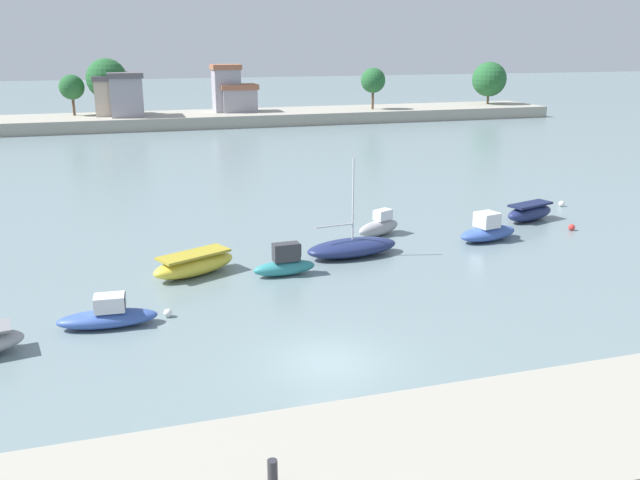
{
  "coord_description": "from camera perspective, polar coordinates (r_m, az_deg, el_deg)",
  "views": [
    {
      "loc": [
        -7.01,
        -21.97,
        11.59
      ],
      "look_at": [
        3.79,
        13.63,
        0.6
      ],
      "focal_mm": 38.06,
      "sensor_mm": 36.0,
      "label": 1
    }
  ],
  "objects": [
    {
      "name": "distant_shoreline",
      "position": [
        98.31,
        -14.45,
        10.58
      ],
      "size": [
        115.77,
        11.25,
        9.26
      ],
      "color": "#9E998C",
      "rests_on": "ground"
    },
    {
      "name": "mooring_bollard",
      "position": [
        15.95,
        -4.01,
        -18.97
      ],
      "size": [
        0.23,
        0.23,
        0.66
      ],
      "primitive_type": "cylinder",
      "color": "#2D2D33",
      "rests_on": "seawall_embankment"
    },
    {
      "name": "moored_boat_2",
      "position": [
        35.29,
        -10.53,
        -2.03
      ],
      "size": [
        4.88,
        3.5,
        1.17
      ],
      "rotation": [
        0.0,
        0.0,
        0.45
      ],
      "color": "yellow",
      "rests_on": "ground"
    },
    {
      "name": "moored_boat_6",
      "position": [
        41.92,
        13.92,
        0.76
      ],
      "size": [
        4.27,
        2.42,
        1.73
      ],
      "rotation": [
        0.0,
        0.0,
        0.21
      ],
      "color": "#3856A8",
      "rests_on": "ground"
    },
    {
      "name": "moored_boat_3",
      "position": [
        34.68,
        -2.96,
        -2.01
      ],
      "size": [
        3.29,
        1.11,
        1.7
      ],
      "rotation": [
        0.0,
        0.0,
        0.04
      ],
      "color": "teal",
      "rests_on": "ground"
    },
    {
      "name": "moored_boat_7",
      "position": [
        47.28,
        17.22,
        2.24
      ],
      "size": [
        4.23,
        2.54,
        1.19
      ],
      "rotation": [
        0.0,
        0.0,
        0.3
      ],
      "color": "navy",
      "rests_on": "ground"
    },
    {
      "name": "ground_plane",
      "position": [
        25.8,
        0.75,
        -10.22
      ],
      "size": [
        400.0,
        400.0,
        0.0
      ],
      "primitive_type": "plane",
      "color": "slate"
    },
    {
      "name": "seawall_embankment",
      "position": [
        18.31,
        9.58,
        -19.1
      ],
      "size": [
        74.73,
        5.3,
        2.02
      ],
      "primitive_type": "cube",
      "color": "#9E998C",
      "rests_on": "ground"
    },
    {
      "name": "moored_boat_4",
      "position": [
        37.77,
        2.72,
        -0.62
      ],
      "size": [
        5.55,
        2.67,
        5.5
      ],
      "rotation": [
        0.0,
        0.0,
        0.11
      ],
      "color": "navy",
      "rests_on": "ground"
    },
    {
      "name": "mooring_buoy_1",
      "position": [
        52.2,
        19.64,
        2.89
      ],
      "size": [
        0.41,
        0.41,
        0.41
      ],
      "primitive_type": "sphere",
      "color": "white",
      "rests_on": "ground"
    },
    {
      "name": "mooring_buoy_2",
      "position": [
        45.77,
        20.4,
        1.01
      ],
      "size": [
        0.41,
        0.41,
        0.41
      ],
      "primitive_type": "sphere",
      "color": "red",
      "rests_on": "ground"
    },
    {
      "name": "moored_boat_1",
      "position": [
        29.95,
        -17.4,
        -6.12
      ],
      "size": [
        4.19,
        1.6,
        1.39
      ],
      "rotation": [
        0.0,
        0.0,
        -0.06
      ],
      "color": "#3856A8",
      "rests_on": "ground"
    },
    {
      "name": "moored_boat_5",
      "position": [
        41.91,
        4.99,
        1.16
      ],
      "size": [
        3.43,
        2.36,
        1.57
      ],
      "rotation": [
        0.0,
        0.0,
        0.44
      ],
      "color": "#9E9EA3",
      "rests_on": "ground"
    },
    {
      "name": "mooring_buoy_0",
      "position": [
        30.38,
        -12.67,
        -6.01
      ],
      "size": [
        0.37,
        0.37,
        0.37
      ],
      "primitive_type": "sphere",
      "color": "white",
      "rests_on": "ground"
    }
  ]
}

